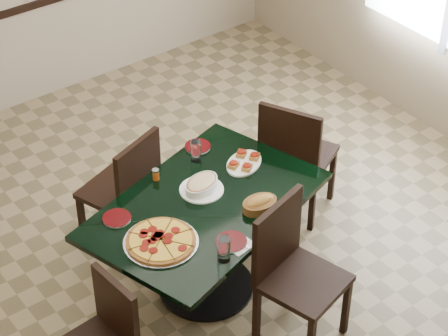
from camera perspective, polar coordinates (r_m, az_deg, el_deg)
floor at (r=6.17m, az=-0.39°, el=-6.55°), size 5.50×5.50×0.00m
main_table at (r=5.65m, az=-1.25°, el=-3.74°), size 1.73×1.36×0.75m
chair_far at (r=6.04m, az=-6.35°, el=-1.19°), size 0.57×0.57×0.95m
chair_near at (r=5.39m, az=4.44°, el=-6.38°), size 0.57×0.57×1.00m
chair_right at (r=6.29m, az=4.62°, el=1.00°), size 0.62×0.62×1.00m
chair_left at (r=5.17m, az=-7.81°, el=-10.72°), size 0.42×0.42×0.83m
pepperoni_pizza at (r=5.25m, az=-4.15°, el=-4.78°), size 0.46×0.46×0.04m
lasagna_casserole at (r=5.60m, az=-1.48°, el=-1.11°), size 0.30×0.29×0.09m
bread_basket at (r=5.47m, az=2.34°, el=-2.34°), size 0.25×0.18×0.10m
bruschetta_platter at (r=5.84m, az=1.31°, el=0.44°), size 0.38×0.33×0.05m
side_plate_near at (r=5.24m, az=0.48°, el=-4.83°), size 0.19×0.19×0.02m
side_plate_far_r at (r=6.00m, az=-1.73°, el=1.42°), size 0.18×0.18×0.03m
side_plate_far_l at (r=5.44m, az=-7.01°, el=-3.27°), size 0.18×0.18×0.02m
napkin_setting at (r=5.24m, az=0.97°, el=-4.97°), size 0.17×0.17×0.01m
water_glass_a at (r=5.84m, az=-1.85°, el=1.12°), size 0.07×0.07×0.15m
water_glass_b at (r=5.08m, az=-0.00°, el=-5.33°), size 0.08×0.08×0.16m
pepper_shaker at (r=5.71m, az=-4.47°, el=-0.42°), size 0.05×0.05×0.08m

